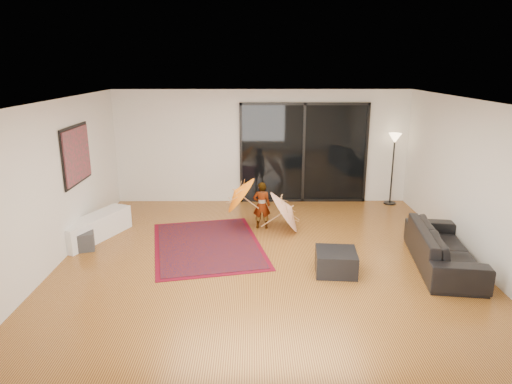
{
  "coord_description": "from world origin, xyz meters",
  "views": [
    {
      "loc": [
        -0.22,
        -7.28,
        3.27
      ],
      "look_at": [
        -0.16,
        0.4,
        1.1
      ],
      "focal_mm": 32.0,
      "sensor_mm": 36.0,
      "label": 1
    }
  ],
  "objects_px": {
    "ottoman": "(336,262)",
    "child": "(262,205)",
    "sofa": "(443,248)",
    "media_console": "(95,228)"
  },
  "relations": [
    {
      "from": "ottoman",
      "to": "child",
      "type": "xyz_separation_m",
      "value": [
        -1.16,
        2.09,
        0.3
      ]
    },
    {
      "from": "sofa",
      "to": "child",
      "type": "height_order",
      "value": "child"
    },
    {
      "from": "media_console",
      "to": "child",
      "type": "height_order",
      "value": "child"
    },
    {
      "from": "media_console",
      "to": "ottoman",
      "type": "relative_size",
      "value": 2.57
    },
    {
      "from": "sofa",
      "to": "child",
      "type": "bearing_deg",
      "value": 66.25
    },
    {
      "from": "child",
      "to": "media_console",
      "type": "bearing_deg",
      "value": 12.65
    },
    {
      "from": "media_console",
      "to": "child",
      "type": "xyz_separation_m",
      "value": [
        3.21,
        0.59,
        0.26
      ]
    },
    {
      "from": "sofa",
      "to": "ottoman",
      "type": "bearing_deg",
      "value": 105.57
    },
    {
      "from": "ottoman",
      "to": "child",
      "type": "bearing_deg",
      "value": 119.04
    },
    {
      "from": "sofa",
      "to": "child",
      "type": "relative_size",
      "value": 2.27
    }
  ]
}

